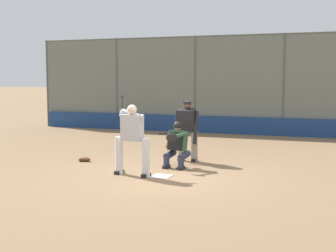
% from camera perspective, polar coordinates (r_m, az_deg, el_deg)
% --- Properties ---
extents(ground_plane, '(160.00, 160.00, 0.00)m').
position_cam_1_polar(ground_plane, '(10.70, -0.82, -6.17)').
color(ground_plane, '#846647').
extents(home_plate_marker, '(0.43, 0.43, 0.01)m').
position_cam_1_polar(home_plate_marker, '(10.70, -0.82, -6.14)').
color(home_plate_marker, white).
rests_on(home_plate_marker, ground_plane).
extents(backstop_fence, '(17.74, 0.08, 3.92)m').
position_cam_1_polar(backstop_fence, '(18.73, 8.53, 5.30)').
color(backstop_fence, '#515651').
rests_on(backstop_fence, ground_plane).
extents(padding_wall, '(17.31, 0.18, 0.68)m').
position_cam_1_polar(padding_wall, '(18.73, 8.39, 0.05)').
color(padding_wall, navy).
rests_on(padding_wall, ground_plane).
extents(bleachers_beyond, '(12.36, 1.95, 1.16)m').
position_cam_1_polar(bleachers_beyond, '(21.17, 6.38, 0.88)').
color(bleachers_beyond, slate).
rests_on(bleachers_beyond, ground_plane).
extents(batter_at_plate, '(0.98, 0.76, 2.24)m').
position_cam_1_polar(batter_at_plate, '(10.70, -4.42, -1.34)').
color(batter_at_plate, silver).
rests_on(batter_at_plate, ground_plane).
extents(catcher_behind_plate, '(0.63, 0.76, 1.16)m').
position_cam_1_polar(catcher_behind_plate, '(11.60, 1.04, -2.20)').
color(catcher_behind_plate, '#2D334C').
rests_on(catcher_behind_plate, ground_plane).
extents(umpire_home, '(0.66, 0.40, 1.62)m').
position_cam_1_polar(umpire_home, '(12.47, 2.36, -0.40)').
color(umpire_home, gray).
rests_on(umpire_home, ground_plane).
extents(spare_bat_near_backstop, '(0.64, 0.60, 0.07)m').
position_cam_1_polar(spare_bat_near_backstop, '(18.52, 0.42, -0.90)').
color(spare_bat_near_backstop, black).
rests_on(spare_bat_near_backstop, ground_plane).
extents(fielding_glove_on_dirt, '(0.31, 0.23, 0.11)m').
position_cam_1_polar(fielding_glove_on_dirt, '(12.77, -10.14, -4.02)').
color(fielding_glove_on_dirt, '#56331E').
rests_on(fielding_glove_on_dirt, ground_plane).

